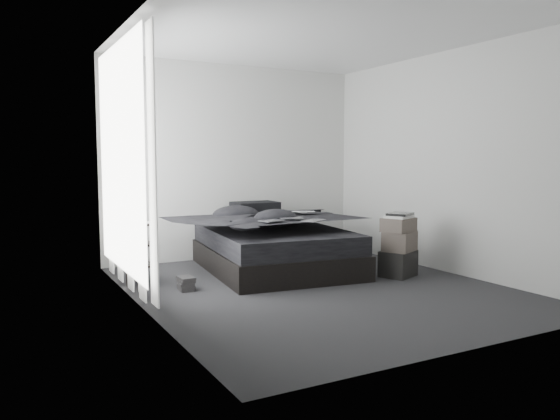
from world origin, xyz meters
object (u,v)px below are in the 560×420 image
side_stand (140,253)px  box_lower (398,264)px  bed (275,258)px  laptop (302,207)px

side_stand → box_lower: side_stand is taller
bed → side_stand: (-1.61, 0.07, 0.18)m
box_lower → laptop: bearing=124.9°
side_stand → box_lower: bearing=-21.6°
bed → box_lower: 1.46m
bed → laptop: 0.72m
laptop → box_lower: laptop is taller
bed → laptop: (0.38, 0.01, 0.61)m
box_lower → bed: bearing=137.5°
bed → box_lower: (1.08, -0.99, 0.01)m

